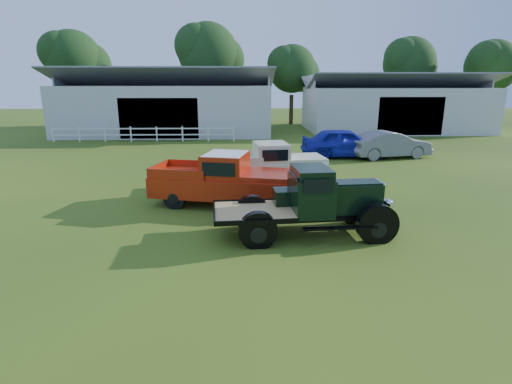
{
  "coord_description": "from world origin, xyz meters",
  "views": [
    {
      "loc": [
        -0.17,
        -11.4,
        4.55
      ],
      "look_at": [
        0.2,
        1.2,
        1.05
      ],
      "focal_mm": 28.0,
      "sensor_mm": 36.0,
      "label": 1
    }
  ],
  "objects_px": {
    "vintage_flatbed": "(307,202)",
    "misc_car_blue": "(344,143)",
    "misc_car_grey": "(390,145)",
    "red_pickup": "(223,179)",
    "white_pickup": "(269,165)"
  },
  "relations": [
    {
      "from": "red_pickup",
      "to": "misc_car_grey",
      "type": "relative_size",
      "value": 1.11
    },
    {
      "from": "red_pickup",
      "to": "misc_car_blue",
      "type": "xyz_separation_m",
      "value": [
        6.99,
        9.65,
        -0.1
      ]
    },
    {
      "from": "white_pickup",
      "to": "misc_car_blue",
      "type": "bearing_deg",
      "value": 45.68
    },
    {
      "from": "misc_car_grey",
      "to": "misc_car_blue",
      "type": "bearing_deg",
      "value": 72.51
    },
    {
      "from": "vintage_flatbed",
      "to": "white_pickup",
      "type": "bearing_deg",
      "value": 92.79
    },
    {
      "from": "red_pickup",
      "to": "misc_car_blue",
      "type": "relative_size",
      "value": 1.04
    },
    {
      "from": "misc_car_grey",
      "to": "red_pickup",
      "type": "bearing_deg",
      "value": 121.76
    },
    {
      "from": "white_pickup",
      "to": "misc_car_blue",
      "type": "distance_m",
      "value": 8.52
    },
    {
      "from": "vintage_flatbed",
      "to": "misc_car_blue",
      "type": "distance_m",
      "value": 13.56
    },
    {
      "from": "white_pickup",
      "to": "misc_car_blue",
      "type": "relative_size",
      "value": 0.98
    },
    {
      "from": "vintage_flatbed",
      "to": "misc_car_blue",
      "type": "relative_size",
      "value": 1.01
    },
    {
      "from": "misc_car_grey",
      "to": "vintage_flatbed",
      "type": "bearing_deg",
      "value": 138.57
    },
    {
      "from": "vintage_flatbed",
      "to": "misc_car_grey",
      "type": "relative_size",
      "value": 1.08
    },
    {
      "from": "red_pickup",
      "to": "white_pickup",
      "type": "distance_m",
      "value": 3.4
    },
    {
      "from": "vintage_flatbed",
      "to": "misc_car_grey",
      "type": "xyz_separation_m",
      "value": [
        7.03,
        12.61,
        -0.24
      ]
    }
  ]
}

